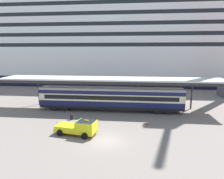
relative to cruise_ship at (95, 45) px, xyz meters
name	(u,v)px	position (x,y,z in m)	size (l,w,h in m)	color
ground_plane	(107,141)	(10.04, -45.84, -12.54)	(400.00, 400.00, 0.00)	slate
cruise_ship	(95,45)	(0.00, 0.00, 0.00)	(150.45, 23.32, 37.58)	black
platform_canopy	(111,80)	(9.09, -33.38, -7.06)	(38.34, 5.19, 5.72)	silver
train_carriage	(110,98)	(9.09, -33.78, -10.23)	(24.69, 2.81, 4.11)	black
service_truck	(80,127)	(6.44, -44.42, -11.55)	(5.48, 2.98, 2.02)	yellow
traffic_cone_near	(57,125)	(2.68, -42.32, -12.16)	(0.36, 0.36, 0.77)	black
traffic_cone_mid	(93,120)	(7.23, -39.93, -12.23)	(0.36, 0.36, 0.63)	black
traffic_cone_far	(148,123)	(15.15, -39.99, -12.25)	(0.36, 0.36, 0.60)	black
quay_bollard	(72,116)	(3.72, -39.05, -12.02)	(0.48, 0.48, 0.96)	black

